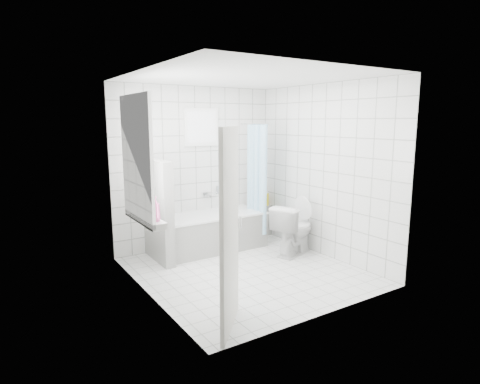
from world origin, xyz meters
TOP-DOWN VIEW (x-y plane):
  - ground at (0.00, 0.00)m, footprint 3.00×3.00m
  - ceiling at (0.00, 0.00)m, footprint 3.00×3.00m
  - wall_back at (0.00, 1.50)m, footprint 2.80×0.02m
  - wall_front at (0.00, -1.50)m, footprint 2.80×0.02m
  - wall_left at (-1.40, 0.00)m, footprint 0.02×3.00m
  - wall_right at (1.40, 0.00)m, footprint 0.02×3.00m
  - window_left at (-1.35, 0.30)m, footprint 0.01×0.90m
  - window_back at (0.10, 1.46)m, footprint 0.50×0.01m
  - window_sill at (-1.31, 0.30)m, footprint 0.18×1.02m
  - door at (-0.98, -1.18)m, footprint 0.56×0.62m
  - bathtub at (0.08, 1.12)m, footprint 1.71×0.77m
  - partition_wall at (-0.84, 1.07)m, footprint 0.15×0.85m
  - tiled_ledge at (1.24, 1.38)m, footprint 0.40×0.24m
  - toilet at (1.03, 0.22)m, footprint 0.87×0.67m
  - curtain_rod at (0.87, 1.10)m, footprint 0.02×0.80m
  - shower_curtain at (0.87, 0.97)m, footprint 0.14×0.48m
  - tub_faucet at (0.18, 1.46)m, footprint 0.18×0.06m
  - sill_bottles at (-1.30, 0.18)m, footprint 0.18×0.78m
  - ledge_bottles at (1.24, 1.32)m, footprint 0.16×0.16m

SIDE VIEW (x-z plane):
  - ground at x=0.00m, z-range 0.00..0.00m
  - tiled_ledge at x=1.24m, z-range 0.00..0.55m
  - bathtub at x=0.08m, z-range 0.00..0.58m
  - toilet at x=1.03m, z-range 0.00..0.79m
  - ledge_bottles at x=1.24m, z-range 0.55..0.77m
  - partition_wall at x=-0.84m, z-range 0.00..1.50m
  - tub_faucet at x=0.18m, z-range 0.82..0.88m
  - window_sill at x=-1.31m, z-range 0.82..0.90m
  - door at x=-0.98m, z-range 0.00..2.00m
  - sill_bottles at x=-1.30m, z-range 0.87..1.16m
  - shower_curtain at x=0.87m, z-range 0.21..1.99m
  - wall_back at x=0.00m, z-range 0.00..2.60m
  - wall_front at x=0.00m, z-range 0.00..2.60m
  - wall_left at x=-1.40m, z-range 0.00..2.60m
  - wall_right at x=1.40m, z-range 0.00..2.60m
  - window_left at x=-1.35m, z-range 0.90..2.30m
  - window_back at x=0.10m, z-range 1.70..2.20m
  - curtain_rod at x=0.87m, z-range 1.99..2.01m
  - ceiling at x=0.00m, z-range 2.60..2.60m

